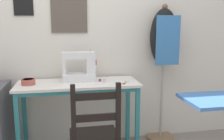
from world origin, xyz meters
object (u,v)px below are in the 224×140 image
object	(u,v)px
wooden_chair	(95,138)
dress_form	(164,45)
fabric_bowl	(28,82)
sewing_machine	(81,67)
thread_spool_mid_table	(104,80)
thread_spool_near_machine	(100,80)
scissors	(125,83)

from	to	relation	value
wooden_chair	dress_form	size ratio (longest dim) A/B	0.58
fabric_bowl	wooden_chair	distance (m)	0.87
sewing_machine	thread_spool_mid_table	bearing A→B (deg)	-22.24
thread_spool_near_machine	dress_form	world-z (taller)	dress_form
sewing_machine	fabric_bowl	distance (m)	0.53
fabric_bowl	thread_spool_near_machine	bearing A→B (deg)	0.42
sewing_machine	wooden_chair	world-z (taller)	sewing_machine
thread_spool_near_machine	sewing_machine	bearing A→B (deg)	160.09
thread_spool_near_machine	thread_spool_mid_table	bearing A→B (deg)	-31.43
scissors	wooden_chair	distance (m)	0.65
scissors	dress_form	xyz separation A→B (m)	(0.51, 0.29, 0.35)
scissors	wooden_chair	bearing A→B (deg)	-129.48
fabric_bowl	scissors	world-z (taller)	fabric_bowl
sewing_machine	thread_spool_mid_table	size ratio (longest dim) A/B	8.25
scissors	wooden_chair	xyz separation A→B (m)	(-0.35, -0.43, -0.35)
scissors	sewing_machine	bearing A→B (deg)	156.01
sewing_machine	thread_spool_near_machine	bearing A→B (deg)	-19.91
dress_form	sewing_machine	bearing A→B (deg)	-173.84
scissors	dress_form	world-z (taller)	dress_form
fabric_bowl	dress_form	bearing A→B (deg)	6.85
scissors	thread_spool_mid_table	distance (m)	0.21
dress_form	wooden_chair	bearing A→B (deg)	-140.35
thread_spool_mid_table	sewing_machine	bearing A→B (deg)	157.76
scissors	wooden_chair	world-z (taller)	wooden_chair
fabric_bowl	wooden_chair	bearing A→B (deg)	-43.32
fabric_bowl	scissors	distance (m)	0.94
fabric_bowl	thread_spool_near_machine	size ratio (longest dim) A/B	4.02
thread_spool_near_machine	wooden_chair	xyz separation A→B (m)	(-0.12, -0.55, -0.36)
scissors	thread_spool_near_machine	world-z (taller)	thread_spool_near_machine
scissors	dress_form	size ratio (longest dim) A/B	0.09
thread_spool_mid_table	wooden_chair	size ratio (longest dim) A/B	0.05
sewing_machine	thread_spool_mid_table	xyz separation A→B (m)	(0.23, -0.09, -0.13)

